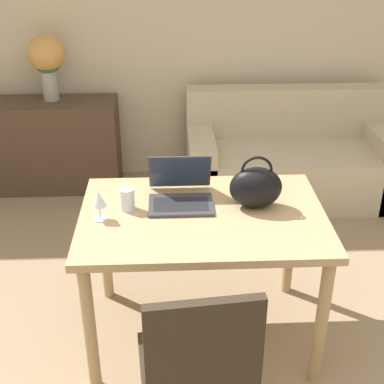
# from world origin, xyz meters

# --- Properties ---
(wall_back) EXTENTS (10.00, 0.06, 2.70)m
(wall_back) POSITION_xyz_m (0.00, 2.82, 1.35)
(wall_back) COLOR beige
(wall_back) RESTS_ON ground_plane
(dining_table) EXTENTS (1.21, 0.82, 0.76)m
(dining_table) POSITION_xyz_m (-0.02, 0.71, 0.66)
(dining_table) COLOR tan
(dining_table) RESTS_ON ground_plane
(chair) EXTENTS (0.48, 0.48, 0.94)m
(chair) POSITION_xyz_m (-0.08, -0.06, 0.52)
(chair) COLOR #2D2319
(chair) RESTS_ON ground_plane
(couch) EXTENTS (1.64, 0.80, 0.82)m
(couch) POSITION_xyz_m (0.79, 2.34, 0.29)
(couch) COLOR #C1B293
(couch) RESTS_ON ground_plane
(sideboard) EXTENTS (1.19, 0.40, 0.74)m
(sideboard) POSITION_xyz_m (-1.19, 2.55, 0.37)
(sideboard) COLOR #4C3828
(sideboard) RESTS_ON ground_plane
(laptop) EXTENTS (0.32, 0.32, 0.22)m
(laptop) POSITION_xyz_m (-0.13, 0.85, 0.82)
(laptop) COLOR #38383D
(laptop) RESTS_ON dining_table
(drinking_glass) EXTENTS (0.08, 0.08, 0.11)m
(drinking_glass) POSITION_xyz_m (-0.39, 0.76, 0.82)
(drinking_glass) COLOR silver
(drinking_glass) RESTS_ON dining_table
(wine_glass) EXTENTS (0.07, 0.07, 0.15)m
(wine_glass) POSITION_xyz_m (-0.52, 0.67, 0.87)
(wine_glass) COLOR silver
(wine_glass) RESTS_ON dining_table
(handbag) EXTENTS (0.26, 0.16, 0.28)m
(handbag) POSITION_xyz_m (0.24, 0.76, 0.87)
(handbag) COLOR black
(handbag) RESTS_ON dining_table
(flower_vase) EXTENTS (0.28, 0.28, 0.51)m
(flower_vase) POSITION_xyz_m (-1.11, 2.59, 1.07)
(flower_vase) COLOR #9E998E
(flower_vase) RESTS_ON sideboard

